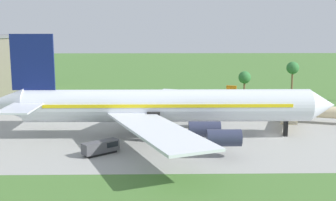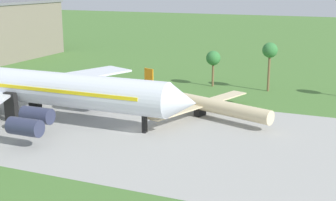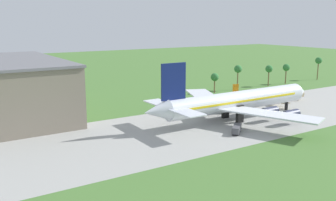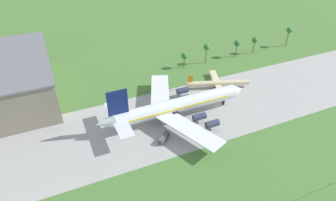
# 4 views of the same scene
# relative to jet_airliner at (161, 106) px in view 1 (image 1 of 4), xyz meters

# --- Properties ---
(ground_plane) EXTENTS (600.00, 600.00, 0.00)m
(ground_plane) POSITION_rel_jet_airliner_xyz_m (22.04, 0.26, -6.15)
(ground_plane) COLOR #477233
(taxiway_strip) EXTENTS (320.00, 44.00, 0.02)m
(taxiway_strip) POSITION_rel_jet_airliner_xyz_m (22.04, 0.26, -6.14)
(taxiway_strip) COLOR #9E9E99
(taxiway_strip) RESTS_ON ground_plane
(jet_airliner) EXTENTS (68.03, 60.05, 20.00)m
(jet_airliner) POSITION_rel_jet_airliner_xyz_m (0.00, 0.00, 0.00)
(jet_airliner) COLOR silver
(jet_airliner) RESTS_ON ground_plane
(regional_aircraft) EXTENTS (30.19, 27.44, 7.68)m
(regional_aircraft) POSITION_rel_jet_airliner_xyz_m (29.84, 13.92, -3.62)
(regional_aircraft) COLOR beige
(regional_aircraft) RESTS_ON ground_plane
(baggage_tug) EXTENTS (6.18, 5.56, 2.25)m
(baggage_tug) POSITION_rel_jet_airliner_xyz_m (-10.08, -11.47, -4.93)
(baggage_tug) COLOR black
(baggage_tug) RESTS_ON ground_plane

